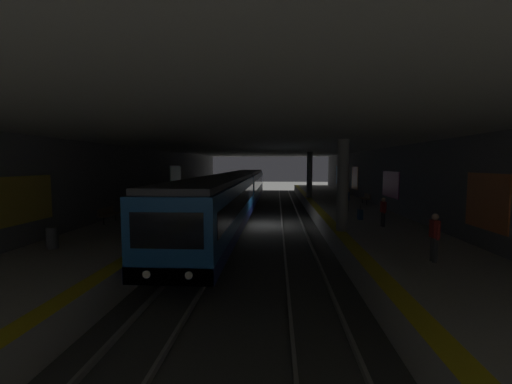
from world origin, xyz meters
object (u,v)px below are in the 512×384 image
at_px(metro_train, 236,193).
at_px(suitcase_rolling, 360,215).
at_px(person_waiting_near, 434,236).
at_px(person_walking_mid, 347,199).
at_px(bench_left_mid, 366,198).
at_px(trash_bin, 52,238).
at_px(person_standing_far, 383,211).
at_px(bench_left_far, 347,190).
at_px(person_boarding, 209,185).
at_px(bench_right_mid, 158,199).
at_px(pillar_far, 310,175).
at_px(pillar_near, 343,186).
at_px(bench_right_near, 108,214).
at_px(bench_right_far, 180,192).

relative_size(metro_train, suitcase_rolling, 39.00).
distance_m(metro_train, person_waiting_near, 17.81).
relative_size(person_waiting_near, person_walking_mid, 1.06).
bearing_deg(bench_left_mid, person_waiting_near, 173.00).
bearing_deg(metro_train, trash_bin, 159.02).
height_order(metro_train, person_walking_mid, metro_train).
bearing_deg(metro_train, person_walking_mid, -110.97).
bearing_deg(person_standing_far, person_waiting_near, 177.38).
bearing_deg(metro_train, person_standing_far, -135.24).
relative_size(bench_left_far, person_boarding, 0.97).
distance_m(bench_right_mid, person_boarding, 11.75).
relative_size(bench_left_far, person_standing_far, 1.09).
height_order(bench_left_far, bench_right_mid, same).
bearing_deg(metro_train, person_boarding, 22.14).
distance_m(pillar_far, person_boarding, 12.00).
xyz_separation_m(bench_left_far, person_boarding, (1.95, 15.26, 0.43)).
bearing_deg(metro_train, pillar_near, -147.53).
bearing_deg(trash_bin, pillar_far, -29.66).
xyz_separation_m(bench_left_mid, person_standing_far, (-10.40, 1.78, 0.31)).
bearing_deg(metro_train, pillar_far, -44.23).
relative_size(bench_right_near, trash_bin, 2.00).
bearing_deg(suitcase_rolling, pillar_near, 153.56).
bearing_deg(trash_bin, person_waiting_near, -93.85).
distance_m(pillar_far, metro_train, 9.48).
bearing_deg(bench_right_far, person_boarding, -18.83).
xyz_separation_m(bench_right_mid, person_waiting_near, (-15.09, -14.99, 0.38)).
xyz_separation_m(person_waiting_near, person_boarding, (26.70, 13.19, 0.05)).
relative_size(pillar_far, bench_right_far, 2.68).
xyz_separation_m(bench_right_far, person_walking_mid, (-9.01, -14.61, 0.32)).
height_order(bench_left_mid, person_standing_far, person_standing_far).
xyz_separation_m(person_waiting_near, trash_bin, (0.96, 14.26, -0.48)).
relative_size(person_waiting_near, person_boarding, 0.96).
bearing_deg(bench_left_far, person_waiting_near, 175.20).
bearing_deg(bench_right_far, bench_right_near, 180.00).
distance_m(bench_left_mid, person_walking_mid, 5.18).
relative_size(pillar_near, trash_bin, 5.35).
xyz_separation_m(metro_train, bench_right_near, (-8.71, 6.33, -0.45)).
distance_m(pillar_near, person_waiting_near, 5.84).
bearing_deg(metro_train, bench_left_mid, -82.73).
distance_m(bench_left_mid, person_standing_far, 10.56).
relative_size(bench_right_near, bench_right_far, 1.00).
distance_m(person_walking_mid, person_standing_far, 5.90).
xyz_separation_m(pillar_near, person_walking_mid, (7.12, -1.73, -1.43)).
relative_size(pillar_near, bench_right_far, 2.68).
bearing_deg(person_standing_far, suitcase_rolling, 15.47).
relative_size(bench_left_mid, bench_right_mid, 1.00).
height_order(metro_train, trash_bin, metro_train).
xyz_separation_m(pillar_near, person_standing_far, (1.26, -2.40, -1.44)).
xyz_separation_m(bench_right_near, person_standing_far, (-0.32, -15.29, 0.31)).
height_order(suitcase_rolling, trash_bin, suitcase_rolling).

